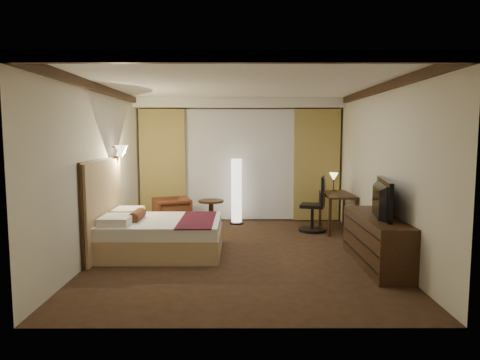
{
  "coord_description": "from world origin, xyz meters",
  "views": [
    {
      "loc": [
        -0.02,
        -6.81,
        1.91
      ],
      "look_at": [
        0.0,
        0.4,
        1.15
      ],
      "focal_mm": 32.0,
      "sensor_mm": 36.0,
      "label": 1
    }
  ],
  "objects_px": {
    "dresser": "(376,241)",
    "bed": "(163,236)",
    "desk": "(337,212)",
    "office_chair": "(312,204)",
    "television": "(376,193)",
    "side_table": "(211,214)",
    "floor_lamp": "(237,191)",
    "armchair": "(171,212)"
  },
  "relations": [
    {
      "from": "dresser",
      "to": "bed",
      "type": "bearing_deg",
      "value": 168.49
    },
    {
      "from": "desk",
      "to": "office_chair",
      "type": "distance_m",
      "value": 0.54
    },
    {
      "from": "dresser",
      "to": "television",
      "type": "relative_size",
      "value": 1.6
    },
    {
      "from": "side_table",
      "to": "television",
      "type": "xyz_separation_m",
      "value": [
        2.56,
        -2.56,
        0.78
      ]
    },
    {
      "from": "floor_lamp",
      "to": "dresser",
      "type": "xyz_separation_m",
      "value": [
        2.07,
        -2.97,
        -0.34
      ]
    },
    {
      "from": "armchair",
      "to": "side_table",
      "type": "xyz_separation_m",
      "value": [
        0.8,
        0.11,
        -0.07
      ]
    },
    {
      "from": "bed",
      "to": "armchair",
      "type": "xyz_separation_m",
      "value": [
        -0.14,
        1.78,
        0.08
      ]
    },
    {
      "from": "floor_lamp",
      "to": "television",
      "type": "bearing_deg",
      "value": -55.49
    },
    {
      "from": "side_table",
      "to": "dresser",
      "type": "bearing_deg",
      "value": -44.6
    },
    {
      "from": "dresser",
      "to": "office_chair",
      "type": "bearing_deg",
      "value": 104.03
    },
    {
      "from": "bed",
      "to": "office_chair",
      "type": "height_order",
      "value": "office_chair"
    },
    {
      "from": "side_table",
      "to": "desk",
      "type": "xyz_separation_m",
      "value": [
        2.54,
        -0.27,
        0.09
      ]
    },
    {
      "from": "floor_lamp",
      "to": "desk",
      "type": "bearing_deg",
      "value": -18.72
    },
    {
      "from": "side_table",
      "to": "desk",
      "type": "height_order",
      "value": "desk"
    },
    {
      "from": "side_table",
      "to": "floor_lamp",
      "type": "xyz_separation_m",
      "value": [
        0.52,
        0.41,
        0.42
      ]
    },
    {
      "from": "side_table",
      "to": "bed",
      "type": "bearing_deg",
      "value": -109.22
    },
    {
      "from": "armchair",
      "to": "floor_lamp",
      "type": "relative_size",
      "value": 0.5
    },
    {
      "from": "bed",
      "to": "side_table",
      "type": "xyz_separation_m",
      "value": [
        0.66,
        1.89,
        0.01
      ]
    },
    {
      "from": "bed",
      "to": "office_chair",
      "type": "relative_size",
      "value": 1.69
    },
    {
      "from": "desk",
      "to": "office_chair",
      "type": "height_order",
      "value": "office_chair"
    },
    {
      "from": "desk",
      "to": "bed",
      "type": "bearing_deg",
      "value": -153.15
    },
    {
      "from": "floor_lamp",
      "to": "dresser",
      "type": "distance_m",
      "value": 3.64
    },
    {
      "from": "armchair",
      "to": "dresser",
      "type": "relative_size",
      "value": 0.38
    },
    {
      "from": "office_chair",
      "to": "dresser",
      "type": "xyz_separation_m",
      "value": [
        0.56,
        -2.23,
        -0.19
      ]
    },
    {
      "from": "office_chair",
      "to": "desk",
      "type": "bearing_deg",
      "value": 21.57
    },
    {
      "from": "dresser",
      "to": "television",
      "type": "height_order",
      "value": "television"
    },
    {
      "from": "side_table",
      "to": "floor_lamp",
      "type": "relative_size",
      "value": 0.41
    },
    {
      "from": "side_table",
      "to": "dresser",
      "type": "height_order",
      "value": "dresser"
    },
    {
      "from": "side_table",
      "to": "television",
      "type": "relative_size",
      "value": 0.49
    },
    {
      "from": "floor_lamp",
      "to": "office_chair",
      "type": "bearing_deg",
      "value": -25.9
    },
    {
      "from": "armchair",
      "to": "television",
      "type": "bearing_deg",
      "value": 33.68
    },
    {
      "from": "desk",
      "to": "dresser",
      "type": "relative_size",
      "value": 0.58
    },
    {
      "from": "bed",
      "to": "office_chair",
      "type": "bearing_deg",
      "value": 30.25
    },
    {
      "from": "armchair",
      "to": "side_table",
      "type": "bearing_deg",
      "value": 77.74
    },
    {
      "from": "bed",
      "to": "side_table",
      "type": "bearing_deg",
      "value": 70.78
    },
    {
      "from": "floor_lamp",
      "to": "television",
      "type": "height_order",
      "value": "floor_lamp"
    },
    {
      "from": "armchair",
      "to": "desk",
      "type": "xyz_separation_m",
      "value": [
        3.34,
        -0.16,
        0.02
      ]
    },
    {
      "from": "television",
      "to": "office_chair",
      "type": "bearing_deg",
      "value": 23.45
    },
    {
      "from": "armchair",
      "to": "dresser",
      "type": "xyz_separation_m",
      "value": [
        3.39,
        -2.44,
        0.01
      ]
    },
    {
      "from": "side_table",
      "to": "dresser",
      "type": "relative_size",
      "value": 0.31
    },
    {
      "from": "dresser",
      "to": "side_table",
      "type": "bearing_deg",
      "value": 135.4
    },
    {
      "from": "armchair",
      "to": "dresser",
      "type": "height_order",
      "value": "dresser"
    }
  ]
}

